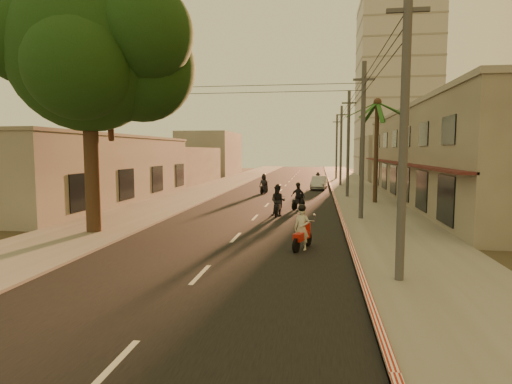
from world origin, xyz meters
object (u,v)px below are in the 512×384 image
parked_car (319,183)px  scooter_far_b (318,180)px  broadleaf_tree (97,55)px  scooter_red (302,229)px  scooter_far_a (264,185)px  scooter_mid_b (298,197)px  palm_tree (377,108)px  scooter_mid_a (278,202)px

parked_car → scooter_far_b: bearing=97.3°
broadleaf_tree → scooter_red: bearing=-12.2°
broadleaf_tree → scooter_far_a: 22.36m
scooter_mid_b → scooter_red: bearing=-63.3°
palm_tree → scooter_mid_b: size_ratio=4.42×
broadleaf_tree → palm_tree: 20.18m
broadleaf_tree → scooter_far_b: broadleaf_tree is taller
broadleaf_tree → scooter_mid_b: size_ratio=6.53×
scooter_red → scooter_far_a: size_ratio=1.00×
scooter_red → scooter_far_b: scooter_red is taller
scooter_red → scooter_mid_b: 12.18m
scooter_red → parked_car: 27.60m
broadleaf_tree → scooter_mid_b: bearing=48.2°
palm_tree → scooter_far_a: palm_tree is taller
scooter_red → scooter_mid_b: size_ratio=1.01×
scooter_mid_a → scooter_far_b: scooter_mid_a is taller
scooter_far_b → scooter_red: bearing=-79.7°
parked_car → broadleaf_tree: bearing=-107.1°
broadleaf_tree → scooter_mid_a: 12.85m
palm_tree → scooter_red: palm_tree is taller
broadleaf_tree → scooter_mid_a: broadleaf_tree is taller
palm_tree → parked_car: size_ratio=1.91×
scooter_mid_a → parked_car: scooter_mid_a is taller
scooter_mid_a → scooter_mid_b: 3.50m
parked_car → palm_tree: bearing=-65.1°
palm_tree → scooter_far_b: palm_tree is taller
palm_tree → scooter_red: 17.85m
scooter_far_a → scooter_mid_a: bearing=-66.6°
scooter_mid_a → scooter_mid_b: bearing=76.3°
scooter_mid_a → scooter_far_a: scooter_mid_a is taller
broadleaf_tree → scooter_far_b: (10.29, 29.03, -7.73)m
palm_tree → scooter_mid_a: (-6.69, -7.14, -6.25)m
scooter_red → scooter_far_b: size_ratio=1.14×
scooter_red → scooter_mid_b: scooter_red is taller
scooter_red → broadleaf_tree: bearing=-172.8°
scooter_mid_a → parked_car: size_ratio=0.47×
scooter_mid_b → scooter_far_a: bearing=132.9°
scooter_mid_b → broadleaf_tree: bearing=-108.6°
scooter_far_a → scooter_red: bearing=-66.3°
scooter_red → scooter_mid_a: bearing=121.0°
palm_tree → scooter_mid_a: 11.62m
broadleaf_tree → parked_car: size_ratio=2.82×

